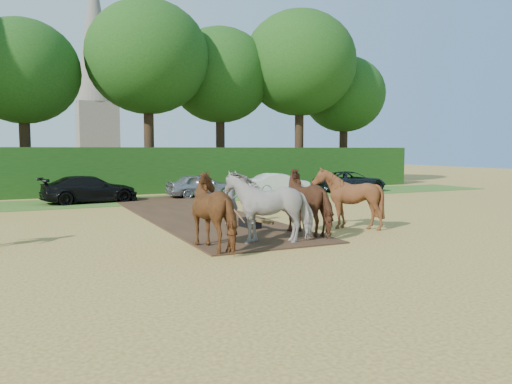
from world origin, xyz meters
The scene contains 8 objects.
ground centered at (0.00, 0.00, 0.00)m, with size 120.00×120.00×0.00m, color gold.
earth_strip centered at (1.50, 7.00, 0.03)m, with size 4.50×17.00×0.05m, color #472D1C.
grass_verge centered at (0.00, 14.00, 0.01)m, with size 50.00×5.00×0.03m, color #38601E.
hedgerow centered at (0.00, 18.50, 1.50)m, with size 46.00×1.60×3.00m, color #14380F.
plough_team centered at (2.58, 0.20, 1.11)m, with size 7.45×5.96×2.24m.
parked_cars centered at (1.79, 14.04, 0.69)m, with size 35.98×2.81×1.46m.
treeline centered at (-1.69, 21.69, 8.97)m, with size 48.70×10.60×14.21m.
church centered at (4.00, 55.00, 13.73)m, with size 5.20×5.20×27.00m.
Camera 1 is at (-5.28, -13.93, 2.89)m, focal length 35.00 mm.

